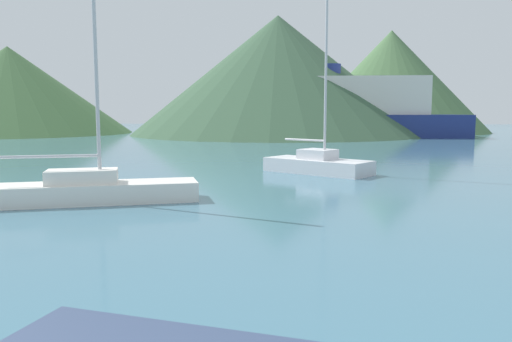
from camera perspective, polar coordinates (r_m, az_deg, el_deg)
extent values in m
cube|color=silver|center=(24.34, 7.04, 0.57)|extent=(5.39, 4.63, 0.68)
cube|color=silver|center=(24.28, 7.06, 1.92)|extent=(2.08, 2.04, 0.47)
cylinder|color=#BCBCC1|center=(24.16, 8.04, 13.76)|extent=(0.12, 0.12, 10.47)
cylinder|color=#BCBCC1|center=(24.67, 5.56, 3.56)|extent=(1.96, 1.44, 0.10)
cube|color=white|center=(17.19, -19.17, -2.40)|extent=(7.49, 3.80, 0.64)
cube|color=white|center=(17.11, -19.24, -0.60)|extent=(2.44, 1.74, 0.45)
cylinder|color=#BCBCC1|center=(16.98, -17.80, 10.60)|extent=(0.12, 0.12, 7.07)
cylinder|color=#BCBCC1|center=(17.19, -22.99, 1.54)|extent=(3.18, 1.13, 0.10)
cube|color=navy|center=(60.79, 8.59, 5.17)|extent=(30.83, 8.37, 2.60)
cube|color=silver|center=(60.79, 8.65, 8.45)|extent=(21.59, 7.09, 4.36)
cylinder|color=navy|center=(60.95, 8.70, 11.24)|extent=(2.05, 2.05, 1.60)
cone|color=#3D6038|center=(75.92, -26.34, 8.27)|extent=(31.99, 31.99, 11.66)
cone|color=#38563D|center=(66.67, 2.50, 10.86)|extent=(38.33, 38.33, 15.37)
cone|color=#476B42|center=(76.45, 15.10, 9.84)|extent=(27.83, 27.83, 14.63)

